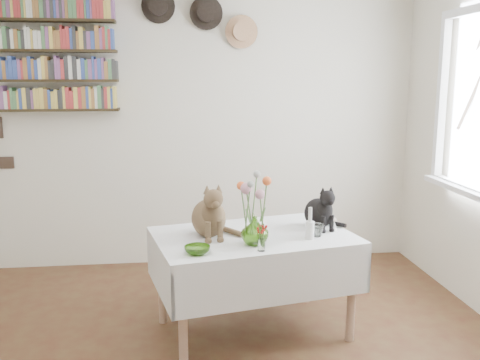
{
  "coord_description": "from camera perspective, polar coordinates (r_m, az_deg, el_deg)",
  "views": [
    {
      "loc": [
        -0.13,
        -2.48,
        1.67
      ],
      "look_at": [
        0.25,
        0.7,
        1.05
      ],
      "focal_mm": 40.0,
      "sensor_mm": 36.0,
      "label": 1
    }
  ],
  "objects": [
    {
      "name": "room",
      "position": [
        2.52,
        -3.8,
        1.36
      ],
      "size": [
        4.08,
        4.58,
        2.58
      ],
      "color": "brown",
      "rests_on": "ground"
    },
    {
      "name": "dining_table",
      "position": [
        3.51,
        1.44,
        -8.42
      ],
      "size": [
        1.39,
        1.04,
        0.67
      ],
      "color": "white",
      "rests_on": "room"
    },
    {
      "name": "tabby_cat",
      "position": [
        3.4,
        -3.37,
        -3.01
      ],
      "size": [
        0.29,
        0.34,
        0.36
      ],
      "primitive_type": null,
      "rotation": [
        0.0,
        0.0,
        0.17
      ],
      "color": "brown",
      "rests_on": "dining_table"
    },
    {
      "name": "black_cat",
      "position": [
        3.63,
        8.37,
        -2.7
      ],
      "size": [
        0.26,
        0.3,
        0.3
      ],
      "primitive_type": null,
      "rotation": [
        0.0,
        0.0,
        0.27
      ],
      "color": "black",
      "rests_on": "dining_table"
    },
    {
      "name": "flower_vase",
      "position": [
        3.24,
        1.59,
        -5.41
      ],
      "size": [
        0.19,
        0.19,
        0.17
      ],
      "primitive_type": "imported",
      "rotation": [
        0.0,
        0.0,
        -0.13
      ],
      "color": "#78B637",
      "rests_on": "dining_table"
    },
    {
      "name": "green_bowl",
      "position": [
        3.1,
        -4.58,
        -7.45
      ],
      "size": [
        0.16,
        0.16,
        0.05
      ],
      "primitive_type": "imported",
      "rotation": [
        0.0,
        0.0,
        0.08
      ],
      "color": "#78B637",
      "rests_on": "dining_table"
    },
    {
      "name": "drinking_glass",
      "position": [
        3.45,
        8.23,
        -5.32
      ],
      "size": [
        0.12,
        0.12,
        0.08
      ],
      "primitive_type": "imported",
      "rotation": [
        0.0,
        0.0,
        0.59
      ],
      "color": "white",
      "rests_on": "dining_table"
    },
    {
      "name": "candlestick",
      "position": [
        3.38,
        7.46,
        -5.15
      ],
      "size": [
        0.06,
        0.06,
        0.2
      ],
      "color": "white",
      "rests_on": "dining_table"
    },
    {
      "name": "berry_jar",
      "position": [
        3.13,
        2.31,
        -6.17
      ],
      "size": [
        0.04,
        0.04,
        0.18
      ],
      "color": "white",
      "rests_on": "dining_table"
    },
    {
      "name": "porcelain_figurine",
      "position": [
        3.57,
        10.01,
        -4.79
      ],
      "size": [
        0.05,
        0.05,
        0.09
      ],
      "color": "white",
      "rests_on": "dining_table"
    },
    {
      "name": "flower_bouquet",
      "position": [
        3.19,
        1.53,
        -0.96
      ],
      "size": [
        0.17,
        0.12,
        0.39
      ],
      "color": "#4C7233",
      "rests_on": "flower_vase"
    },
    {
      "name": "bookshelf_unit",
      "position": [
        4.75,
        -19.15,
        12.43
      ],
      "size": [
        1.0,
        0.16,
        0.91
      ],
      "color": "#2D2312",
      "rests_on": "room"
    },
    {
      "name": "wall_hats",
      "position": [
        4.7,
        -4.03,
        16.97
      ],
      "size": [
        0.98,
        0.09,
        0.48
      ],
      "color": "black",
      "rests_on": "room"
    }
  ]
}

